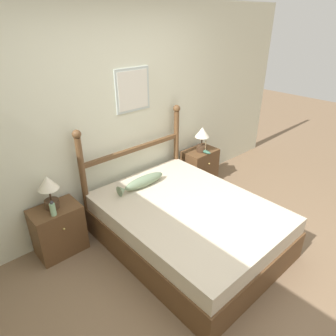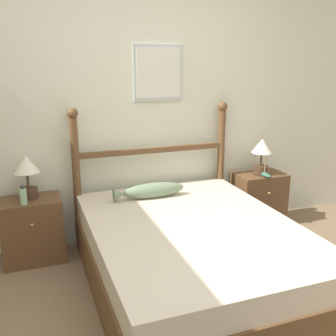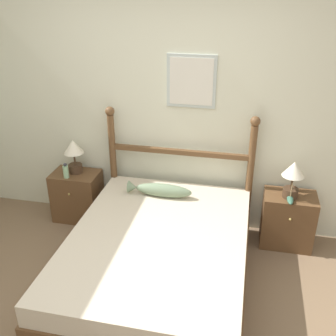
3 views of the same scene
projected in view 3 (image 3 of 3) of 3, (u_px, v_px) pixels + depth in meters
name	position (u px, v px, depth m)	size (l,w,h in m)	color
ground_plane	(115.00, 336.00, 3.01)	(16.00, 16.00, 0.00)	#7A6047
wall_back	(164.00, 109.00, 3.98)	(6.40, 0.08, 2.55)	beige
bed	(158.00, 260.00, 3.42)	(1.51, 1.99, 0.52)	brown
headboard	(179.00, 165.00, 4.06)	(1.54, 0.10, 1.31)	brown
nightstand_left	(78.00, 196.00, 4.39)	(0.51, 0.37, 0.56)	brown
nightstand_right	(287.00, 220.00, 3.95)	(0.51, 0.37, 0.56)	brown
table_lamp_left	(74.00, 152.00, 4.19)	(0.21, 0.21, 0.37)	#422D1E
table_lamp_right	(293.00, 175.00, 3.70)	(0.21, 0.21, 0.37)	#422D1E
bottle	(66.00, 171.00, 4.14)	(0.06, 0.06, 0.17)	#99C699
model_boat	(290.00, 199.00, 3.73)	(0.06, 0.20, 0.19)	#386651
fish_pillow	(160.00, 190.00, 3.87)	(0.64, 0.13, 0.14)	gray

